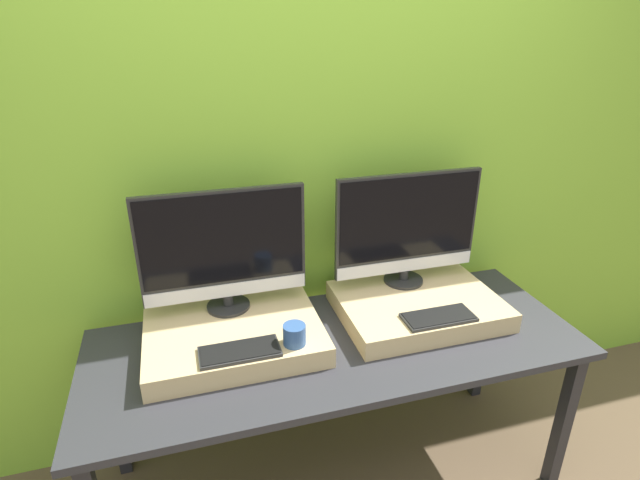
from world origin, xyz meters
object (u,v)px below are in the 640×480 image
object	(u,v)px
monitor_right	(407,227)
keyboard_left	(240,351)
keyboard_right	(439,317)
mug	(294,335)
monitor_left	(224,249)

from	to	relation	value
monitor_right	keyboard_left	bearing A→B (deg)	-157.68
keyboard_left	keyboard_right	world-z (taller)	same
mug	monitor_right	bearing A→B (deg)	28.86
keyboard_left	mug	world-z (taller)	mug
monitor_left	keyboard_left	bearing A→B (deg)	-90.00
monitor_left	mug	bearing A→B (deg)	-58.17
monitor_left	keyboard_right	size ratio (longest dim) A/B	2.27
monitor_left	keyboard_left	xyz separation A→B (m)	(-0.00, -0.31, -0.25)
keyboard_right	monitor_left	bearing A→B (deg)	157.68
monitor_left	monitor_right	distance (m)	0.76
monitor_left	keyboard_right	world-z (taller)	monitor_left
monitor_left	monitor_right	bearing A→B (deg)	0.00
mug	keyboard_right	world-z (taller)	mug
monitor_left	keyboard_left	distance (m)	0.40
monitor_left	monitor_right	xyz separation A→B (m)	(0.76, 0.00, 0.00)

